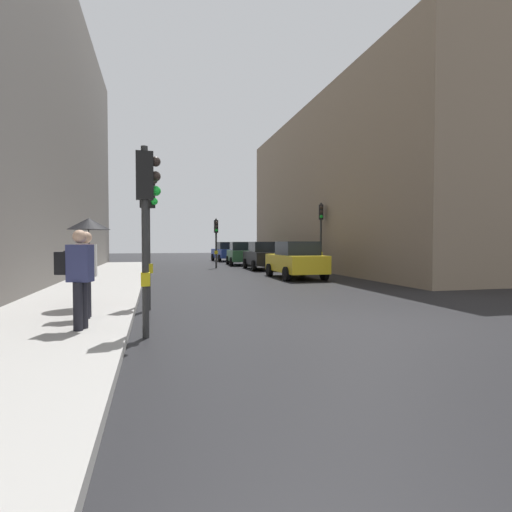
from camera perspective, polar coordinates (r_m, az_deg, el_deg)
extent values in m
plane|color=black|center=(9.06, 16.21, -9.03)|extent=(120.00, 120.00, 0.00)
cube|color=#A8A5A0|center=(13.92, -22.39, -4.95)|extent=(3.13, 40.00, 0.16)
cube|color=gray|center=(29.50, 17.87, 8.68)|extent=(12.00, 25.19, 10.48)
cylinder|color=#2D2D2D|center=(27.22, -5.61, 1.76)|extent=(0.12, 0.12, 3.30)
cube|color=black|center=(27.25, -5.62, 4.13)|extent=(0.25, 0.31, 0.84)
cube|color=yellow|center=(27.23, -5.61, 0.50)|extent=(0.20, 0.17, 0.24)
sphere|color=#2D231E|center=(27.07, -5.55, 4.70)|extent=(0.18, 0.18, 0.18)
sphere|color=#2D231E|center=(27.06, -5.55, 4.15)|extent=(0.18, 0.18, 0.18)
sphere|color=green|center=(27.05, -5.55, 3.60)|extent=(0.18, 0.18, 0.18)
cylinder|color=#2D2D2D|center=(7.49, -15.27, 1.82)|extent=(0.12, 0.12, 3.41)
cube|color=black|center=(7.58, -15.35, 10.79)|extent=(0.31, 0.25, 0.84)
cube|color=yellow|center=(7.52, -15.23, -3.16)|extent=(0.17, 0.21, 0.24)
sphere|color=#2D231E|center=(7.63, -13.91, 12.72)|extent=(0.18, 0.18, 0.18)
sphere|color=#2D231E|center=(7.59, -13.89, 10.79)|extent=(0.18, 0.18, 0.18)
sphere|color=green|center=(7.55, -13.88, 8.85)|extent=(0.18, 0.18, 0.18)
cylinder|color=#2D2D2D|center=(10.55, -14.92, 2.10)|extent=(0.12, 0.12, 3.51)
cube|color=black|center=(10.63, -14.98, 8.77)|extent=(0.38, 0.36, 0.84)
cube|color=yellow|center=(10.57, -14.89, -1.72)|extent=(0.24, 0.25, 0.24)
sphere|color=#2D231E|center=(10.57, -14.11, 10.25)|extent=(0.18, 0.18, 0.18)
sphere|color=#2D231E|center=(10.53, -14.10, 8.85)|extent=(0.18, 0.18, 0.18)
sphere|color=green|center=(10.50, -14.09, 7.44)|extent=(0.18, 0.18, 0.18)
cylinder|color=#2D2D2D|center=(23.30, 9.09, 2.52)|extent=(0.12, 0.12, 3.94)
cube|color=black|center=(23.36, 9.10, 6.08)|extent=(0.32, 0.36, 0.84)
cube|color=yellow|center=(23.30, 9.07, 0.26)|extent=(0.24, 0.22, 0.24)
sphere|color=#2D231E|center=(23.19, 9.14, 6.76)|extent=(0.18, 0.18, 0.18)
sphere|color=#2D231E|center=(23.17, 9.14, 6.12)|extent=(0.18, 0.18, 0.18)
sphere|color=green|center=(23.15, 9.14, 5.48)|extent=(0.18, 0.18, 0.18)
cube|color=yellow|center=(19.55, 5.54, -1.01)|extent=(1.82, 4.21, 0.80)
cube|color=black|center=(19.30, 5.80, 1.09)|extent=(1.61, 2.01, 0.64)
cylinder|color=black|center=(20.58, 1.90, -1.97)|extent=(0.22, 0.64, 0.64)
cylinder|color=black|center=(21.15, 6.59, -1.88)|extent=(0.22, 0.64, 0.64)
cylinder|color=black|center=(18.01, 4.31, -2.52)|extent=(0.22, 0.64, 0.64)
cylinder|color=black|center=(18.66, 9.55, -2.39)|extent=(0.22, 0.64, 0.64)
cube|color=navy|center=(37.49, -4.28, 0.38)|extent=(2.11, 4.32, 0.80)
cube|color=black|center=(37.23, -4.19, 1.47)|extent=(1.75, 2.12, 0.64)
cylinder|color=black|center=(38.61, -6.07, -0.18)|extent=(0.27, 0.65, 0.64)
cylinder|color=black|center=(39.03, -3.48, -0.15)|extent=(0.27, 0.65, 0.64)
cylinder|color=black|center=(35.98, -5.15, -0.33)|extent=(0.27, 0.65, 0.64)
cylinder|color=black|center=(36.43, -2.39, -0.29)|extent=(0.27, 0.65, 0.64)
cube|color=black|center=(25.83, 1.01, -0.30)|extent=(1.90, 4.24, 0.80)
cube|color=black|center=(25.57, 1.14, 1.29)|extent=(1.65, 2.04, 0.64)
cylinder|color=black|center=(26.98, -1.53, -1.05)|extent=(0.24, 0.65, 0.64)
cylinder|color=black|center=(27.38, 2.17, -1.01)|extent=(0.24, 0.65, 0.64)
cylinder|color=black|center=(24.34, -0.30, -1.37)|extent=(0.24, 0.65, 0.64)
cylinder|color=black|center=(24.78, 3.77, -1.32)|extent=(0.24, 0.65, 0.64)
cube|color=#2D6038|center=(31.01, -2.09, 0.07)|extent=(2.11, 4.32, 0.80)
cube|color=black|center=(30.75, -2.03, 1.39)|extent=(1.74, 2.11, 0.64)
cylinder|color=black|center=(32.26, -3.99, -0.58)|extent=(0.27, 0.65, 0.64)
cylinder|color=black|center=(32.49, -0.84, -0.56)|extent=(0.27, 0.65, 0.64)
cylinder|color=black|center=(29.58, -3.47, -0.80)|extent=(0.27, 0.65, 0.64)
cylinder|color=black|center=(29.83, -0.03, -0.77)|extent=(0.27, 0.65, 0.64)
cylinder|color=black|center=(10.82, -22.80, -4.19)|extent=(0.16, 0.16, 0.85)
cylinder|color=black|center=(10.62, -22.85, -4.31)|extent=(0.16, 0.16, 0.85)
cube|color=red|center=(10.67, -22.87, -0.21)|extent=(0.43, 0.30, 0.66)
sphere|color=tan|center=(10.66, -22.90, 2.31)|extent=(0.24, 0.24, 0.24)
cylinder|color=black|center=(10.66, -22.35, 1.14)|extent=(0.02, 0.02, 0.90)
cone|color=black|center=(10.67, -22.39, 4.20)|extent=(1.00, 1.00, 0.28)
cylinder|color=black|center=(9.17, -22.58, -5.26)|extent=(0.16, 0.16, 0.85)
cylinder|color=black|center=(8.97, -22.73, -5.42)|extent=(0.16, 0.16, 0.85)
cube|color=silver|center=(9.01, -22.72, -0.57)|extent=(0.41, 0.27, 0.66)
sphere|color=tan|center=(9.00, -22.75, 2.42)|extent=(0.24, 0.24, 0.24)
cube|color=black|center=(9.05, -24.60, -0.59)|extent=(0.21, 0.29, 0.40)
cylinder|color=black|center=(7.99, -23.04, -6.31)|extent=(0.16, 0.16, 0.85)
cylinder|color=black|center=(7.82, -23.69, -6.50)|extent=(0.16, 0.16, 0.85)
cube|color=navy|center=(7.83, -23.43, -0.93)|extent=(0.46, 0.37, 0.66)
sphere|color=tan|center=(7.83, -23.48, 2.51)|extent=(0.24, 0.24, 0.24)
cube|color=black|center=(7.97, -25.37, -0.91)|extent=(0.27, 0.33, 0.40)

